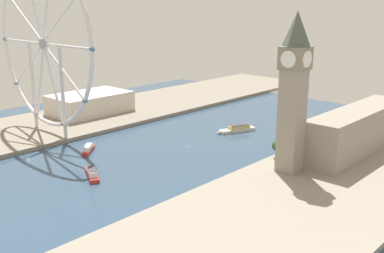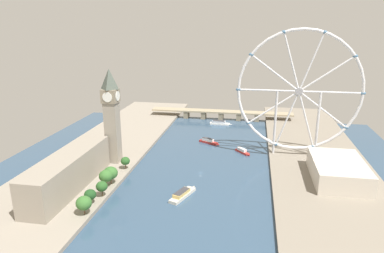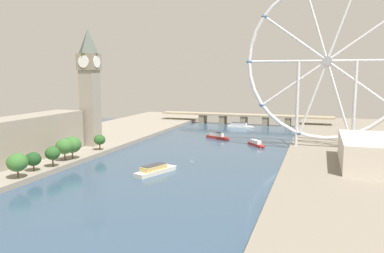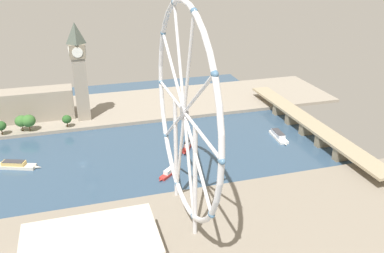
% 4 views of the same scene
% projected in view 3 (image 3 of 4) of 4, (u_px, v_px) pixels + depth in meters
% --- Properties ---
extents(ground_plane, '(381.67, 381.67, 0.00)m').
position_uv_depth(ground_plane, '(192.00, 158.00, 259.97)').
color(ground_plane, '#334C66').
extents(riverbank_left, '(90.00, 520.00, 3.00)m').
position_uv_depth(riverbank_left, '(61.00, 146.00, 292.88)').
color(riverbank_left, gray).
rests_on(riverbank_left, ground_plane).
extents(riverbank_right, '(90.00, 520.00, 3.00)m').
position_uv_depth(riverbank_right, '(362.00, 168.00, 226.65)').
color(riverbank_right, gray).
rests_on(riverbank_right, ground_plane).
extents(clock_tower, '(14.27, 14.27, 86.20)m').
position_uv_depth(clock_tower, '(90.00, 86.00, 284.87)').
color(clock_tower, gray).
rests_on(clock_tower, riverbank_left).
extents(parliament_block, '(22.00, 102.11, 27.08)m').
position_uv_depth(parliament_block, '(20.00, 139.00, 237.41)').
color(parliament_block, gray).
rests_on(parliament_block, riverbank_left).
extents(tree_row_embankment, '(13.30, 87.71, 14.37)m').
position_uv_depth(tree_row_embankment, '(57.00, 150.00, 228.24)').
color(tree_row_embankment, '#513823').
rests_on(tree_row_embankment, riverbank_left).
extents(ferris_wheel, '(117.56, 3.20, 120.59)m').
position_uv_depth(ferris_wheel, '(327.00, 62.00, 276.01)').
color(ferris_wheel, silver).
rests_on(ferris_wheel, riverbank_right).
extents(riverside_hall, '(40.45, 64.07, 16.38)m').
position_uv_depth(riverside_hall, '(377.00, 152.00, 222.76)').
color(riverside_hall, beige).
rests_on(riverside_hall, riverbank_right).
extents(river_bridge, '(193.67, 16.84, 11.51)m').
position_uv_depth(river_bridge, '(244.00, 117.00, 434.71)').
color(river_bridge, tan).
rests_on(river_bridge, ground_plane).
extents(tour_boat_0, '(24.96, 15.15, 5.70)m').
position_uv_depth(tour_boat_0, '(217.00, 136.00, 337.01)').
color(tour_boat_0, '#B22D28').
rests_on(tour_boat_0, ground_plane).
extents(tour_boat_1, '(16.35, 32.24, 5.35)m').
position_uv_depth(tour_boat_1, '(155.00, 170.00, 218.60)').
color(tour_boat_1, beige).
rests_on(tour_boat_1, ground_plane).
extents(tour_boat_2, '(29.72, 8.94, 5.38)m').
position_uv_depth(tour_boat_2, '(240.00, 125.00, 408.52)').
color(tour_boat_2, white).
rests_on(tour_boat_2, ground_plane).
extents(tour_boat_3, '(16.65, 18.36, 4.75)m').
position_uv_depth(tour_boat_3, '(256.00, 144.00, 302.68)').
color(tour_boat_3, '#B22D28').
rests_on(tour_boat_3, ground_plane).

